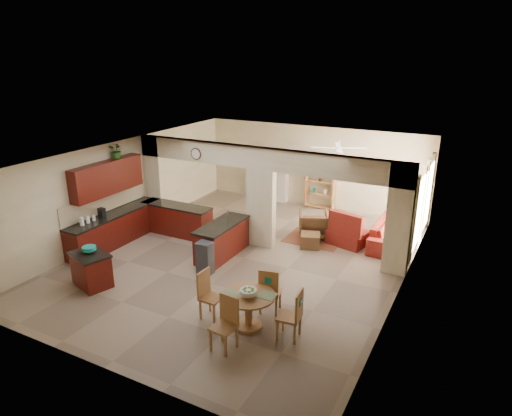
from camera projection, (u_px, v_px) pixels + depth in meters
The scene contains 39 objects.
floor at pixel (244, 258), 12.11m from camera, with size 10.00×10.00×0.00m, color #826F5A.
ceiling at pixel (243, 155), 11.19m from camera, with size 10.00×10.00×0.00m, color white.
wall_back at pixel (313, 166), 15.84m from camera, with size 8.00×8.00×0.00m, color beige.
wall_front at pixel (95, 297), 7.47m from camera, with size 8.00×8.00×0.00m, color beige.
wall_left at pixel (125, 188), 13.40m from camera, with size 10.00×10.00×0.00m, color beige.
wall_right at pixel (404, 236), 9.90m from camera, with size 10.00×10.00×0.00m, color beige.
partition_left_pier at pixel (155, 181), 14.11m from camera, with size 0.60×0.25×2.80m, color beige.
partition_center_pier at pixel (261, 208), 12.59m from camera, with size 0.80×0.25×2.20m, color beige.
partition_right_pier at pixel (399, 220), 10.87m from camera, with size 0.60×0.25×2.80m, color beige.
partition_header at pixel (261, 158), 12.13m from camera, with size 8.00×0.25×0.60m, color beige.
kitchen_counter at pixel (141, 224), 13.18m from camera, with size 2.52×3.29×1.48m.
upper_cabinets at pixel (107, 178), 12.48m from camera, with size 0.35×2.40×0.90m, color #3D0B07.
peninsula at pixel (222, 240), 12.13m from camera, with size 0.70×1.85×0.91m.
wall_clock at pixel (196, 154), 12.90m from camera, with size 0.34×0.34×0.03m, color #4B2B19.
rug at pixel (314, 239), 13.34m from camera, with size 1.60×1.30×0.01m, color brown.
fireplace at pixel (270, 183), 16.66m from camera, with size 1.60×0.35×1.20m.
shelving_unit at pixel (320, 183), 15.70m from camera, with size 1.00×0.32×1.80m, color olive.
window_a at pixel (419, 213), 11.91m from camera, with size 0.02×0.90×1.90m, color white.
window_b at pixel (428, 196), 13.33m from camera, with size 0.02×0.90×1.90m, color white.
glazed_door at pixel (423, 209), 12.67m from camera, with size 0.02×0.70×2.10m, color white.
drape_a_left at pixel (413, 220), 11.42m from camera, with size 0.10×0.28×2.30m, color #381D16.
drape_a_right at pixel (421, 206), 12.43m from camera, with size 0.10×0.28×2.30m, color #381D16.
drape_b_left at pixel (424, 201), 12.85m from camera, with size 0.10×0.28×2.30m, color #381D16.
drape_b_right at pixel (430, 190), 13.85m from camera, with size 0.10×0.28×2.30m, color #381D16.
ceiling_fan at pixel (339, 148), 13.13m from camera, with size 1.00×1.00×0.10m, color white.
kitchen_island at pixel (91, 269), 10.59m from camera, with size 1.09×0.92×0.81m.
teal_bowl at pixel (89, 250), 10.49m from camera, with size 0.32×0.32×0.15m, color #148F83.
trash_can at pixel (205, 259), 11.15m from camera, with size 0.36×0.31×0.76m, color #2A2A2C.
dining_table at pixel (249, 305), 8.95m from camera, with size 1.06×1.06×0.72m.
fruit_bowl at pixel (248, 293), 8.77m from camera, with size 0.33×0.33×0.18m, color #69A523.
sofa at pixel (393, 233), 12.88m from camera, with size 0.93×2.38×0.69m, color maroon.
chaise at pixel (348, 237), 12.95m from camera, with size 1.02×0.84×0.41m, color maroon.
armchair at pixel (313, 224), 13.38m from camera, with size 0.82×0.85×0.77m, color maroon.
ottoman at pixel (310, 240), 12.75m from camera, with size 0.53×0.53×0.39m, color maroon.
plant at pixel (117, 150), 12.65m from camera, with size 0.40×0.35×0.45m, color #1D4D14.
chair_north at pixel (270, 289), 9.41m from camera, with size 0.49×0.49×1.02m.
chair_east at pixel (294, 313), 8.56m from camera, with size 0.46×0.46×1.02m.
chair_south at pixel (226, 321), 8.33m from camera, with size 0.46×0.46×1.02m.
chair_west at pixel (208, 292), 9.29m from camera, with size 0.44×0.43×1.02m.
Camera 1 is at (5.39, -9.60, 5.23)m, focal length 32.00 mm.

